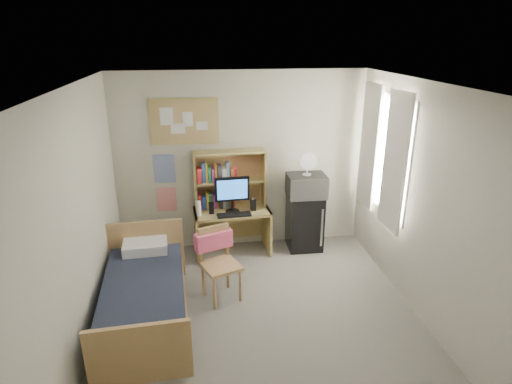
{
  "coord_description": "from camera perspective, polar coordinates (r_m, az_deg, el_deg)",
  "views": [
    {
      "loc": [
        -0.61,
        -3.85,
        3.05
      ],
      "look_at": [
        0.09,
        1.2,
        1.16
      ],
      "focal_mm": 30.0,
      "sensor_mm": 36.0,
      "label": 1
    }
  ],
  "objects": [
    {
      "name": "monitor",
      "position": [
        5.99,
        -3.19,
        -0.37
      ],
      "size": [
        0.49,
        0.07,
        0.52
      ],
      "primitive_type": "cube",
      "rotation": [
        0.0,
        0.0,
        0.07
      ],
      "color": "black",
      "rests_on": "desk"
    },
    {
      "name": "curtain_right",
      "position": [
        6.1,
        14.86,
        5.91
      ],
      "size": [
        0.04,
        0.55,
        1.7
      ],
      "primitive_type": "cube",
      "color": "white",
      "rests_on": "wall_right"
    },
    {
      "name": "bed",
      "position": [
        5.06,
        -14.6,
        -13.99
      ],
      "size": [
        1.01,
        1.87,
        0.5
      ],
      "primitive_type": "cube",
      "rotation": [
        0.0,
        0.0,
        0.06
      ],
      "color": "black",
      "rests_on": "floor"
    },
    {
      "name": "poster_wave",
      "position": [
        6.22,
        -12.12,
        3.07
      ],
      "size": [
        0.3,
        0.01,
        0.42
      ],
      "primitive_type": "cube",
      "color": "#26459A",
      "rests_on": "wall_back"
    },
    {
      "name": "water_bottle",
      "position": [
        5.96,
        -7.67,
        -2.18
      ],
      "size": [
        0.07,
        0.07,
        0.22
      ],
      "primitive_type": "cylinder",
      "rotation": [
        0.0,
        0.0,
        0.07
      ],
      "color": "white",
      "rests_on": "desk"
    },
    {
      "name": "pillow",
      "position": [
        5.55,
        -14.56,
        -6.98
      ],
      "size": [
        0.55,
        0.4,
        0.13
      ],
      "primitive_type": "cube",
      "rotation": [
        0.0,
        0.0,
        0.06
      ],
      "color": "white",
      "rests_on": "bed"
    },
    {
      "name": "speaker_right",
      "position": [
        6.1,
        -0.38,
        -1.66
      ],
      "size": [
        0.08,
        0.08,
        0.18
      ],
      "primitive_type": "cube",
      "rotation": [
        0.0,
        0.0,
        0.07
      ],
      "color": "black",
      "rests_on": "desk"
    },
    {
      "name": "bulletin_board",
      "position": [
        6.04,
        -9.53,
        9.29
      ],
      "size": [
        0.94,
        0.03,
        0.64
      ],
      "primitive_type": "cube",
      "color": "tan",
      "rests_on": "wall_back"
    },
    {
      "name": "wall_right",
      "position": [
        4.87,
        22.44,
        -2.35
      ],
      "size": [
        0.04,
        4.2,
        2.6
      ],
      "primitive_type": "cube",
      "color": "beige",
      "rests_on": "floor"
    },
    {
      "name": "microwave",
      "position": [
        6.21,
        6.73,
        0.88
      ],
      "size": [
        0.55,
        0.42,
        0.32
      ],
      "primitive_type": "cube",
      "rotation": [
        0.0,
        0.0,
        -0.02
      ],
      "color": "silver",
      "rests_on": "mini_fridge"
    },
    {
      "name": "hutch",
      "position": [
        6.13,
        -3.52,
        1.71
      ],
      "size": [
        1.04,
        0.33,
        0.84
      ],
      "primitive_type": "cube",
      "rotation": [
        0.0,
        0.0,
        0.07
      ],
      "color": "tan",
      "rests_on": "desk"
    },
    {
      "name": "poster_japan",
      "position": [
        6.38,
        -11.81,
        -0.97
      ],
      "size": [
        0.28,
        0.01,
        0.36
      ],
      "primitive_type": "cube",
      "color": "red",
      "rests_on": "wall_back"
    },
    {
      "name": "wall_back",
      "position": [
        6.23,
        -2.0,
        4.02
      ],
      "size": [
        3.6,
        0.04,
        2.6
      ],
      "primitive_type": "cube",
      "color": "beige",
      "rests_on": "floor"
    },
    {
      "name": "floor",
      "position": [
        4.95,
        0.89,
        -17.8
      ],
      "size": [
        3.6,
        4.2,
        0.02
      ],
      "primitive_type": "cube",
      "color": "slate",
      "rests_on": "ground"
    },
    {
      "name": "desk",
      "position": [
        6.28,
        -3.17,
        -5.27
      ],
      "size": [
        1.12,
        0.61,
        0.68
      ],
      "primitive_type": "cube",
      "rotation": [
        0.0,
        0.0,
        0.07
      ],
      "color": "tan",
      "rests_on": "floor"
    },
    {
      "name": "desk_fan",
      "position": [
        6.12,
        6.85,
        3.63
      ],
      "size": [
        0.25,
        0.25,
        0.3
      ],
      "primitive_type": "cylinder",
      "rotation": [
        0.0,
        0.0,
        -0.02
      ],
      "color": "white",
      "rests_on": "microwave"
    },
    {
      "name": "desk_chair",
      "position": [
        5.2,
        -4.69,
        -9.72
      ],
      "size": [
        0.59,
        0.59,
        0.91
      ],
      "primitive_type": "cube",
      "rotation": [
        0.0,
        0.0,
        0.38
      ],
      "color": "tan",
      "rests_on": "floor"
    },
    {
      "name": "speaker_left",
      "position": [
        6.02,
        -5.98,
        -2.15
      ],
      "size": [
        0.07,
        0.07,
        0.16
      ],
      "primitive_type": "cube",
      "rotation": [
        0.0,
        0.0,
        0.07
      ],
      "color": "black",
      "rests_on": "desk"
    },
    {
      "name": "curtain_left",
      "position": [
        5.4,
        18.02,
        3.75
      ],
      "size": [
        0.04,
        0.55,
        1.7
      ],
      "primitive_type": "cube",
      "color": "white",
      "rests_on": "wall_right"
    },
    {
      "name": "wall_left",
      "position": [
        4.39,
        -23.0,
        -4.86
      ],
      "size": [
        0.04,
        4.2,
        2.6
      ],
      "primitive_type": "cube",
      "color": "beige",
      "rests_on": "floor"
    },
    {
      "name": "ceiling",
      "position": [
        3.92,
        1.1,
        13.76
      ],
      "size": [
        3.6,
        4.2,
        0.02
      ],
      "primitive_type": "cube",
      "color": "silver",
      "rests_on": "wall_back"
    },
    {
      "name": "wall_front",
      "position": [
        2.55,
        8.93,
        -23.32
      ],
      "size": [
        3.6,
        0.04,
        2.6
      ],
      "primitive_type": "cube",
      "color": "beige",
      "rests_on": "floor"
    },
    {
      "name": "hoodie",
      "position": [
        5.24,
        -5.7,
        -6.4
      ],
      "size": [
        0.48,
        0.3,
        0.22
      ],
      "primitive_type": "cube",
      "rotation": [
        0.0,
        0.0,
        0.38
      ],
      "color": "#FF6189",
      "rests_on": "desk_chair"
    },
    {
      "name": "keyboard",
      "position": [
        5.96,
        -2.94,
        -3.06
      ],
      "size": [
        0.48,
        0.18,
        0.02
      ],
      "primitive_type": "cube",
      "rotation": [
        0.0,
        0.0,
        0.07
      ],
      "color": "black",
      "rests_on": "desk"
    },
    {
      "name": "window_unit",
      "position": [
        5.76,
        16.62,
        4.9
      ],
      "size": [
        0.1,
        1.4,
        1.7
      ],
      "primitive_type": "cube",
      "color": "white",
      "rests_on": "wall_right"
    },
    {
      "name": "mini_fridge",
      "position": [
        6.45,
        6.48,
        -3.9
      ],
      "size": [
        0.5,
        0.5,
        0.84
      ],
      "primitive_type": "cube",
      "rotation": [
        0.0,
        0.0,
        -0.02
      ],
      "color": "black",
      "rests_on": "floor"
    }
  ]
}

